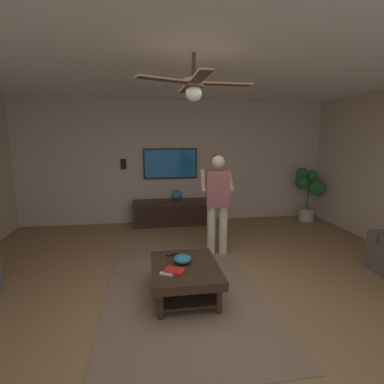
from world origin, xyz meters
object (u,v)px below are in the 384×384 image
(media_console, at_px, (172,213))
(person_standing, at_px, (218,199))
(coffee_table, at_px, (185,274))
(remote_black, at_px, (172,254))
(wall_speaker_left, at_px, (217,160))
(potted_plant_tall, at_px, (309,189))
(wall_speaker_right, at_px, (123,164))
(vase_round, at_px, (177,195))
(tv, at_px, (170,164))
(book, at_px, (174,271))
(remote_white, at_px, (166,274))
(bowl, at_px, (183,259))
(ceiling_fan, at_px, (194,86))

(media_console, height_order, person_standing, person_standing)
(coffee_table, relative_size, remote_black, 6.67)
(wall_speaker_left, bearing_deg, potted_plant_tall, -101.87)
(coffee_table, distance_m, person_standing, 1.57)
(wall_speaker_left, relative_size, wall_speaker_right, 1.00)
(coffee_table, height_order, potted_plant_tall, potted_plant_tall)
(coffee_table, xyz_separation_m, vase_round, (3.08, -0.22, 0.36))
(tv, xyz_separation_m, person_standing, (-2.02, -0.60, -0.42))
(remote_black, distance_m, vase_round, 2.78)
(remote_black, relative_size, wall_speaker_right, 0.68)
(person_standing, xyz_separation_m, vase_round, (1.82, 0.48, -0.27))
(book, height_order, wall_speaker_left, wall_speaker_left)
(remote_white, distance_m, remote_black, 0.55)
(tv, distance_m, wall_speaker_left, 1.07)
(person_standing, relative_size, potted_plant_tall, 1.32)
(remote_black, bearing_deg, tv, 59.18)
(person_standing, bearing_deg, potted_plant_tall, -50.92)
(bowl, relative_size, wall_speaker_right, 1.01)
(remote_black, relative_size, vase_round, 0.68)
(media_console, height_order, tv, tv)
(ceiling_fan, bearing_deg, potted_plant_tall, -45.68)
(coffee_table, relative_size, remote_white, 6.67)
(bowl, relative_size, book, 1.01)
(remote_white, xyz_separation_m, book, (0.04, -0.09, 0.01))
(coffee_table, relative_size, ceiling_fan, 0.83)
(coffee_table, bearing_deg, vase_round, -4.02)
(tv, bearing_deg, potted_plant_tall, 82.30)
(remote_white, distance_m, wall_speaker_left, 3.89)
(potted_plant_tall, relative_size, wall_speaker_left, 5.65)
(wall_speaker_left, bearing_deg, remote_white, 158.17)
(book, relative_size, ceiling_fan, 0.18)
(wall_speaker_left, bearing_deg, coffee_table, 160.52)
(wall_speaker_right, bearing_deg, ceiling_fan, -164.36)
(coffee_table, distance_m, tv, 3.44)
(coffee_table, bearing_deg, tv, -1.69)
(potted_plant_tall, bearing_deg, bowl, 130.13)
(person_standing, relative_size, vase_round, 7.45)
(coffee_table, xyz_separation_m, remote_black, (0.33, 0.13, 0.12))
(bowl, xyz_separation_m, vase_round, (2.99, -0.24, 0.21))
(vase_round, xyz_separation_m, ceiling_fan, (-3.35, 0.15, 1.75))
(coffee_table, bearing_deg, book, 139.24)
(wall_speaker_left, relative_size, ceiling_fan, 0.18)
(person_standing, bearing_deg, vase_round, 22.04)
(potted_plant_tall, bearing_deg, remote_black, 126.62)
(media_console, height_order, book, media_console)
(person_standing, bearing_deg, book, 156.61)
(remote_black, bearing_deg, wall_speaker_right, 78.80)
(tv, height_order, remote_black, tv)
(coffee_table, distance_m, potted_plant_tall, 4.35)
(person_standing, bearing_deg, media_console, 25.93)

